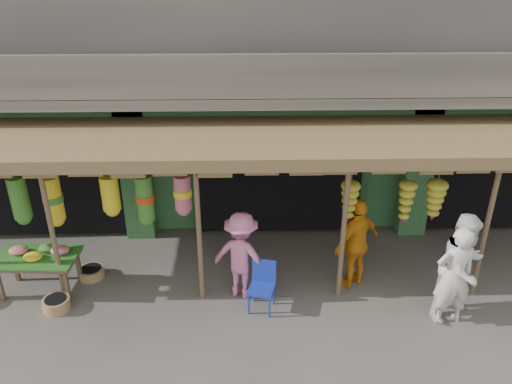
{
  "coord_description": "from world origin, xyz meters",
  "views": [
    {
      "loc": [
        -0.7,
        -7.64,
        5.72
      ],
      "look_at": [
        -0.49,
        1.0,
        1.54
      ],
      "focal_mm": 35.0,
      "sensor_mm": 36.0,
      "label": 1
    }
  ],
  "objects_px": {
    "flower_table": "(38,257)",
    "person_vendor": "(356,243)",
    "blue_chair": "(263,283)",
    "person_shopper": "(241,256)",
    "person_front": "(454,276)",
    "person_right": "(463,267)"
  },
  "relations": [
    {
      "from": "flower_table",
      "to": "person_vendor",
      "type": "xyz_separation_m",
      "value": [
        5.81,
        0.04,
        0.18
      ]
    },
    {
      "from": "flower_table",
      "to": "blue_chair",
      "type": "height_order",
      "value": "blue_chair"
    },
    {
      "from": "flower_table",
      "to": "blue_chair",
      "type": "relative_size",
      "value": 1.67
    },
    {
      "from": "flower_table",
      "to": "blue_chair",
      "type": "xyz_separation_m",
      "value": [
        4.06,
        -0.58,
        -0.21
      ]
    },
    {
      "from": "flower_table",
      "to": "person_shopper",
      "type": "relative_size",
      "value": 0.9
    },
    {
      "from": "person_front",
      "to": "blue_chair",
      "type": "bearing_deg",
      "value": -14.07
    },
    {
      "from": "person_vendor",
      "to": "flower_table",
      "type": "bearing_deg",
      "value": -33.83
    },
    {
      "from": "person_right",
      "to": "person_vendor",
      "type": "height_order",
      "value": "person_right"
    },
    {
      "from": "person_right",
      "to": "person_shopper",
      "type": "relative_size",
      "value": 1.16
    },
    {
      "from": "person_right",
      "to": "person_shopper",
      "type": "xyz_separation_m",
      "value": [
        -3.69,
        0.65,
        -0.14
      ]
    },
    {
      "from": "person_front",
      "to": "person_right",
      "type": "bearing_deg",
      "value": -147.7
    },
    {
      "from": "person_front",
      "to": "person_vendor",
      "type": "bearing_deg",
      "value": -43.69
    },
    {
      "from": "person_vendor",
      "to": "person_shopper",
      "type": "bearing_deg",
      "value": -27.08
    },
    {
      "from": "flower_table",
      "to": "blue_chair",
      "type": "distance_m",
      "value": 4.11
    },
    {
      "from": "person_front",
      "to": "flower_table",
      "type": "bearing_deg",
      "value": -14.11
    },
    {
      "from": "blue_chair",
      "to": "person_front",
      "type": "relative_size",
      "value": 0.5
    },
    {
      "from": "person_right",
      "to": "flower_table",
      "type": "bearing_deg",
      "value": 139.7
    },
    {
      "from": "person_right",
      "to": "person_vendor",
      "type": "relative_size",
      "value": 1.09
    },
    {
      "from": "person_right",
      "to": "person_vendor",
      "type": "bearing_deg",
      "value": 116.36
    },
    {
      "from": "person_vendor",
      "to": "person_shopper",
      "type": "xyz_separation_m",
      "value": [
        -2.11,
        -0.27,
        -0.06
      ]
    },
    {
      "from": "person_front",
      "to": "person_right",
      "type": "relative_size",
      "value": 0.93
    },
    {
      "from": "blue_chair",
      "to": "person_vendor",
      "type": "xyz_separation_m",
      "value": [
        1.74,
        0.63,
        0.39
      ]
    }
  ]
}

